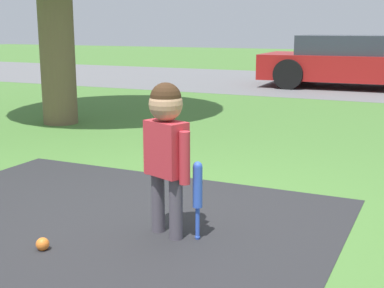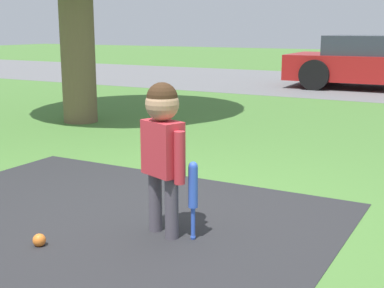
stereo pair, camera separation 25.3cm
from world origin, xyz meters
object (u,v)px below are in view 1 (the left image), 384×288
object	(u,v)px
sports_ball	(43,244)
parked_car	(349,62)
baseball_bat	(198,190)
child	(166,138)

from	to	relation	value
sports_ball	parked_car	world-z (taller)	parked_car
sports_ball	baseball_bat	bearing A→B (deg)	35.14
child	sports_ball	xyz separation A→B (m)	(-0.60, -0.56, -0.63)
child	baseball_bat	world-z (taller)	child
parked_car	baseball_bat	bearing A→B (deg)	-88.68
child	sports_ball	world-z (taller)	child
baseball_bat	parked_car	distance (m)	9.77
sports_ball	parked_car	xyz separation A→B (m)	(0.22, 10.33, 0.54)
baseball_bat	sports_ball	distance (m)	1.04
child	baseball_bat	bearing A→B (deg)	25.22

